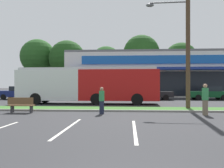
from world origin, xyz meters
TOP-DOWN VIEW (x-y plane):
  - grass_median at (0.00, 14.00)m, footprint 56.00×2.20m
  - curb_lip at (0.00, 12.78)m, footprint 56.00×0.24m
  - parking_stripe_1 at (-2.61, 6.75)m, footprint 0.12×4.80m
  - parking_stripe_2 at (0.05, 6.40)m, footprint 0.12×4.80m
  - storefront_building at (3.20, 35.05)m, footprint 24.36×11.44m
  - tree_far_left at (-18.44, 45.37)m, footprint 6.97×6.97m
  - tree_left at (-12.08, 43.84)m, footprint 6.99×6.99m
  - tree_mid_left at (-4.69, 45.95)m, footprint 6.12×6.12m
  - tree_mid at (2.33, 46.87)m, footprint 7.29×7.29m
  - tree_mid_right at (9.74, 44.92)m, footprint 6.25×6.25m
  - utility_pole at (3.77, 14.30)m, footprint 3.03×2.40m
  - city_bus at (-3.88, 19.11)m, footprint 12.70×2.84m
  - bus_stop_bench at (-6.80, 11.76)m, footprint 1.60×0.45m
  - car_1 at (8.93, 25.81)m, footprint 4.45×2.01m
  - car_2 at (2.39, 25.39)m, footprint 4.63×2.01m
  - car_3 at (-13.21, 25.41)m, footprint 4.46×2.01m
  - pedestrian_near_bench at (-1.77, 11.44)m, footprint 0.32×0.32m
  - pedestrian_by_pole at (4.17, 11.32)m, footprint 0.36×0.36m

SIDE VIEW (x-z plane):
  - parking_stripe_1 at x=-2.61m, z-range 0.00..0.01m
  - parking_stripe_2 at x=0.05m, z-range 0.00..0.01m
  - grass_median at x=0.00m, z-range 0.00..0.12m
  - curb_lip at x=0.00m, z-range 0.00..0.12m
  - bus_stop_bench at x=-6.80m, z-range 0.03..0.98m
  - car_2 at x=2.39m, z-range 0.02..1.51m
  - car_1 at x=8.93m, z-range 0.02..1.53m
  - car_3 at x=-13.21m, z-range 0.02..1.57m
  - pedestrian_near_bench at x=-1.77m, z-range 0.00..1.60m
  - pedestrian_by_pole at x=4.17m, z-range 0.00..1.79m
  - city_bus at x=-3.88m, z-range 0.14..3.39m
  - storefront_building at x=3.20m, z-range 0.00..6.49m
  - utility_pole at x=3.77m, z-range 0.35..10.73m
  - tree_mid_left at x=-4.69m, z-range 1.62..11.02m
  - tree_mid_right at x=9.74m, z-range 1.76..11.55m
  - tree_left at x=-12.08m, z-range 1.63..11.91m
  - tree_far_left at x=-18.44m, z-range 1.94..12.81m
  - tree_mid at x=2.33m, z-range 2.21..13.94m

